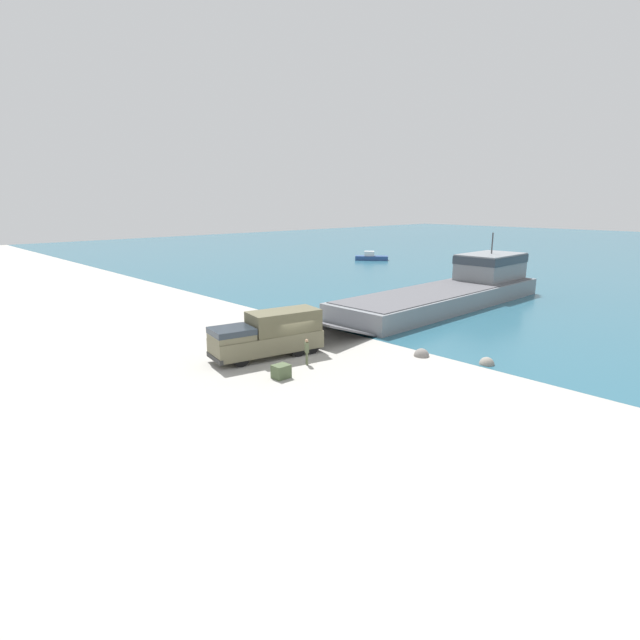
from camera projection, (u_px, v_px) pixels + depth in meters
The scene contains 10 objects.
ground_plane at pixel (292, 355), 35.71m from camera, with size 240.00×240.00×0.00m, color #A8A59E.
landing_craft at pixel (457, 288), 53.54m from camera, with size 7.46×34.01×7.21m.
military_truck at pixel (268, 334), 34.94m from camera, with size 3.99×8.29×3.19m.
soldier_on_ramp at pixel (307, 350), 33.32m from camera, with size 0.50×0.44×1.78m.
moored_boat_a at pixel (371, 257), 93.00m from camera, with size 5.91×5.35×1.67m.
cargo_crate at pixel (281, 371), 30.93m from camera, with size 0.85×1.02×0.85m, color #475638.
shoreline_rock_a at pixel (311, 322), 45.47m from camera, with size 1.38×1.38×1.38m, color gray.
shoreline_rock_b at pixel (421, 356), 35.41m from camera, with size 1.10×1.10×1.10m, color gray.
shoreline_rock_c at pixel (272, 314), 48.43m from camera, with size 1.16×1.16×1.16m, color gray.
shoreline_rock_d at pixel (487, 364), 33.59m from camera, with size 1.01×1.01×1.01m, color gray.
Camera 1 is at (26.23, -21.98, 10.70)m, focal length 28.00 mm.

